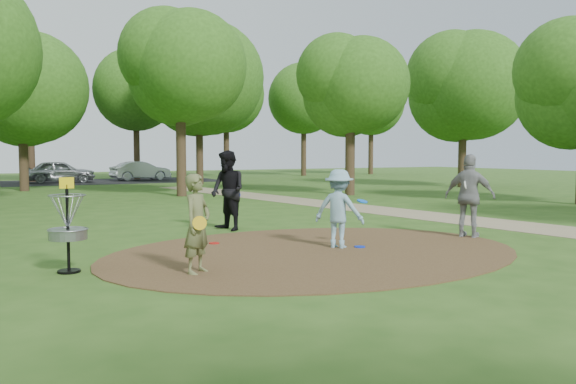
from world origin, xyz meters
name	(u,v)px	position (x,y,z in m)	size (l,w,h in m)	color
ground	(317,252)	(0.00, 0.00, 0.00)	(100.00, 100.00, 0.00)	#2D5119
dirt_clearing	(317,252)	(0.00, 0.00, 0.01)	(8.40, 8.40, 0.02)	#47301C
footpath	(478,221)	(6.50, 2.00, 0.01)	(2.00, 40.00, 0.01)	#8C7A5B
parking_lot	(115,181)	(2.00, 30.00, 0.00)	(14.00, 8.00, 0.01)	black
player_observer_with_disc	(197,224)	(-2.70, -0.78, 0.80)	(0.69, 0.67, 1.60)	#5C6238
player_throwing_with_disc	(339,209)	(0.62, 0.18, 0.80)	(1.25, 1.18, 1.60)	#7EA9BD
player_walking_with_disc	(228,191)	(-0.37, 3.68, 1.00)	(0.95, 1.11, 1.99)	black
player_waiting_with_disc	(470,196)	(4.01, -0.05, 0.95)	(0.96, 1.20, 1.90)	gray
disc_ground_blue	(360,247)	(1.00, -0.02, 0.03)	(0.22, 0.22, 0.02)	#0C27D0
disc_ground_red	(214,243)	(-1.44, 1.81, 0.03)	(0.22, 0.22, 0.02)	red
car_left	(60,172)	(-1.49, 29.53, 0.73)	(1.72, 4.26, 1.45)	#93969A
car_right	(141,171)	(3.84, 30.27, 0.67)	(1.41, 4.05, 1.33)	#A6A9AE
disc_golf_basket	(68,219)	(-4.50, 0.30, 0.87)	(0.63, 0.63, 1.54)	black
tree_ring	(213,58)	(1.51, 9.66, 5.28)	(37.76, 46.37, 9.82)	#332316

